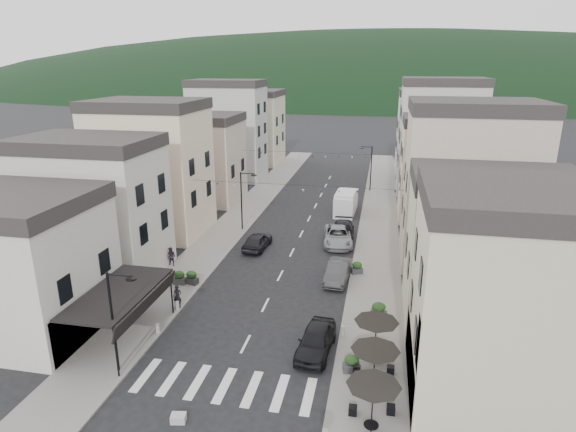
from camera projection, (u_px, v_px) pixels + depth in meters
name	position (u px, v px, depth m)	size (l,w,h in m)	color
ground	(212.00, 411.00, 23.54)	(700.00, 700.00, 0.00)	black
sidewalk_left	(245.00, 211.00, 54.81)	(4.00, 76.00, 0.12)	slate
sidewalk_right	(379.00, 219.00, 52.02)	(4.00, 76.00, 0.12)	slate
hill_backdrop	(375.00, 89.00, 303.73)	(640.00, 360.00, 70.00)	black
bistro_building	(522.00, 309.00, 23.06)	(10.00, 8.00, 10.00)	beige
boutique_awning	(122.00, 294.00, 28.61)	(3.77, 7.50, 3.28)	black
buildings_row_left	(203.00, 148.00, 59.63)	(10.20, 54.16, 14.00)	beige
buildings_row_right	(447.00, 157.00, 53.10)	(10.20, 54.16, 14.50)	beige
cafe_terrace	(375.00, 355.00, 24.01)	(2.50, 8.10, 2.53)	black
streetlamp_left_near	(116.00, 312.00, 25.36)	(1.70, 0.56, 6.00)	black
streetlamp_left_far	(244.00, 195.00, 47.78)	(1.70, 0.56, 6.00)	black
streetlamp_right_far	(369.00, 164.00, 62.43)	(1.70, 0.56, 6.00)	black
bollards	(243.00, 342.00, 28.55)	(11.66, 10.26, 0.60)	gray
bunting_near	(294.00, 189.00, 42.36)	(19.00, 0.28, 0.62)	black
bunting_far	(319.00, 156.00, 57.31)	(19.00, 0.28, 0.62)	black
parked_car_a	(316.00, 340.00, 28.11)	(1.85, 4.60, 1.57)	black
parked_car_b	(338.00, 272.00, 37.41)	(1.59, 4.57, 1.50)	#333235
parked_car_c	(338.00, 236.00, 44.97)	(2.61, 5.66, 1.57)	gray
parked_car_d	(343.00, 231.00, 46.37)	(2.10, 5.16, 1.50)	black
parked_car_e	(257.00, 241.00, 43.78)	(1.79, 4.45, 1.51)	black
delivery_van	(346.00, 202.00, 54.08)	(2.38, 5.47, 2.58)	silver
pedestrian_a	(177.00, 296.00, 33.06)	(0.59, 0.39, 1.62)	black
pedestrian_b	(171.00, 257.00, 39.79)	(0.79, 0.61, 1.62)	black
concrete_block_c	(178.00, 418.00, 22.79)	(0.70, 0.50, 0.40)	#ABA6A2
planter_la	(179.00, 278.00, 36.64)	(0.99, 0.59, 1.07)	#333335
planter_lb	(192.00, 277.00, 36.64)	(1.05, 0.73, 1.07)	#2A2A2C
planter_ra	(351.00, 364.00, 26.20)	(1.01, 0.69, 1.03)	#333335
planter_rb	(379.00, 310.00, 31.70)	(1.12, 0.76, 1.15)	#313133
planter_rc	(357.00, 268.00, 38.47)	(1.02, 0.80, 1.01)	#2F2F31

